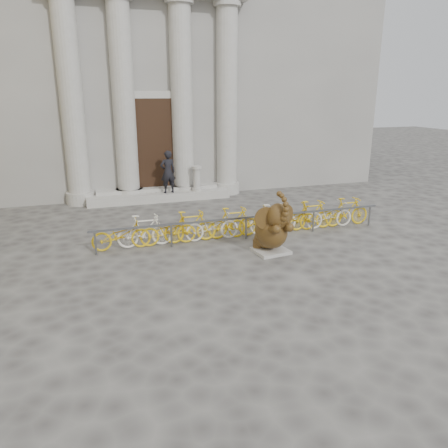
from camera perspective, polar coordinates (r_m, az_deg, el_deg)
name	(u,v)px	position (r m, az deg, el deg)	size (l,w,h in m)	color
ground	(230,290)	(10.35, 0.78, -8.65)	(80.00, 80.00, 0.00)	#474442
classical_building	(135,60)	(24.01, -11.57, 20.21)	(22.00, 10.70, 12.00)	gray
entrance_steps	(159,196)	(18.97, -8.48, 3.66)	(6.00, 1.20, 0.36)	#A8A59E
elephant_statue	(272,230)	(12.50, 6.29, -0.82)	(1.25, 1.44, 1.88)	#A8A59E
bike_rack	(243,221)	(13.92, 2.48, 0.34)	(9.54, 0.53, 1.00)	slate
pedestrian	(168,172)	(18.51, -7.34, 6.77)	(0.65, 0.43, 1.78)	black
balustrade_post	(197,179)	(18.87, -3.59, 5.83)	(0.44, 0.44, 1.07)	#A8A59E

